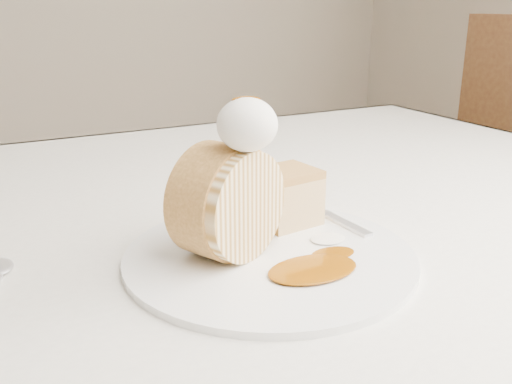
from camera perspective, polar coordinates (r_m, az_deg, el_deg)
table at (r=0.77m, az=-5.67°, el=-7.31°), size 1.40×0.90×0.75m
chair_end at (r=1.49m, az=23.08°, el=-0.34°), size 0.47×0.47×0.96m
plate at (r=0.57m, az=1.37°, el=-6.42°), size 0.32×0.32×0.01m
roulade_slice at (r=0.54m, az=-2.83°, el=-1.04°), size 0.12×0.10×0.11m
cake_chunk at (r=0.63m, az=3.02°, el=-0.80°), size 0.07×0.07×0.05m
whipped_cream at (r=0.51m, az=-0.89°, el=6.74°), size 0.06×0.06×0.05m
caramel_drizzle at (r=0.51m, az=-1.00°, el=9.90°), size 0.03×0.02×0.01m
caramel_pool at (r=0.53m, az=5.69°, el=-7.66°), size 0.10×0.07×0.00m
fork at (r=0.66m, az=7.72°, el=-2.54°), size 0.03×0.17×0.00m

